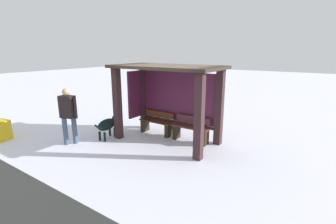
{
  "coord_description": "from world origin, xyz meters",
  "views": [
    {
      "loc": [
        3.99,
        -5.85,
        2.73
      ],
      "look_at": [
        0.05,
        0.01,
        0.93
      ],
      "focal_mm": 25.73,
      "sensor_mm": 36.0,
      "label": 1
    }
  ],
  "objects_px": {
    "bench_center_inside": "(191,130)",
    "dog": "(108,124)",
    "bus_shelter": "(167,89)",
    "person_walking": "(68,112)",
    "bench_left_inside": "(157,124)"
  },
  "relations": [
    {
      "from": "bench_left_inside",
      "to": "bench_center_inside",
      "type": "distance_m",
      "value": 1.3
    },
    {
      "from": "bench_center_inside",
      "to": "dog",
      "type": "distance_m",
      "value": 2.63
    },
    {
      "from": "bench_center_inside",
      "to": "dog",
      "type": "height_order",
      "value": "bench_center_inside"
    },
    {
      "from": "bus_shelter",
      "to": "bench_center_inside",
      "type": "xyz_separation_m",
      "value": [
        0.75,
        0.18,
        -1.24
      ]
    },
    {
      "from": "bus_shelter",
      "to": "dog",
      "type": "xyz_separation_m",
      "value": [
        -1.6,
        -1.0,
        -1.15
      ]
    },
    {
      "from": "person_walking",
      "to": "dog",
      "type": "height_order",
      "value": "person_walking"
    },
    {
      "from": "bench_left_inside",
      "to": "bench_center_inside",
      "type": "bearing_deg",
      "value": -0.14
    },
    {
      "from": "person_walking",
      "to": "dog",
      "type": "xyz_separation_m",
      "value": [
        0.55,
        1.01,
        -0.54
      ]
    },
    {
      "from": "bench_left_inside",
      "to": "dog",
      "type": "relative_size",
      "value": 1.04
    },
    {
      "from": "bus_shelter",
      "to": "person_walking",
      "type": "distance_m",
      "value": 3.01
    },
    {
      "from": "bench_left_inside",
      "to": "bench_center_inside",
      "type": "xyz_separation_m",
      "value": [
        1.3,
        -0.0,
        0.03
      ]
    },
    {
      "from": "bench_left_inside",
      "to": "dog",
      "type": "height_order",
      "value": "bench_left_inside"
    },
    {
      "from": "dog",
      "to": "bench_left_inside",
      "type": "bearing_deg",
      "value": 48.5
    },
    {
      "from": "bench_center_inside",
      "to": "person_walking",
      "type": "relative_size",
      "value": 0.71
    },
    {
      "from": "bench_center_inside",
      "to": "person_walking",
      "type": "xyz_separation_m",
      "value": [
        -2.89,
        -2.2,
        0.63
      ]
    }
  ]
}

